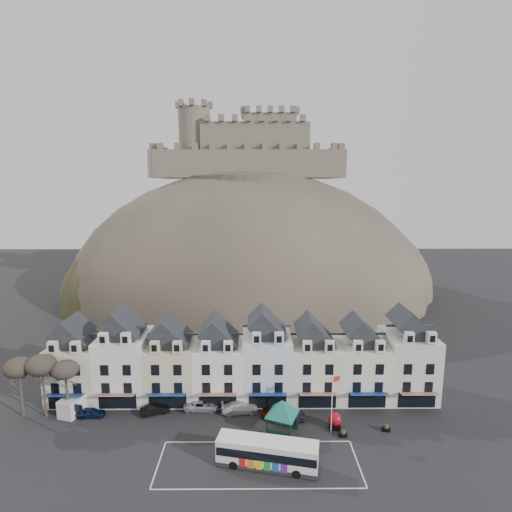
% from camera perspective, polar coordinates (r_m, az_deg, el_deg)
% --- Properties ---
extents(ground, '(300.00, 300.00, 0.00)m').
position_cam_1_polar(ground, '(48.60, -2.33, -28.40)').
color(ground, black).
rests_on(ground, ground).
extents(coach_bay_markings, '(22.00, 7.50, 0.01)m').
position_cam_1_polar(coach_bay_markings, '(49.57, 0.33, -27.51)').
color(coach_bay_markings, silver).
rests_on(coach_bay_markings, ground).
extents(townhouse_terrace, '(54.40, 9.35, 11.80)m').
position_cam_1_polar(townhouse_terrace, '(59.47, -1.70, -14.69)').
color(townhouse_terrace, beige).
rests_on(townhouse_terrace, ground).
extents(castle_hill, '(100.00, 76.00, 68.00)m').
position_cam_1_polar(castle_hill, '(111.10, -0.51, -5.58)').
color(castle_hill, '#3E3830').
rests_on(castle_hill, ground).
extents(castle, '(50.20, 22.20, 22.00)m').
position_cam_1_polar(castle, '(114.33, -0.92, 15.15)').
color(castle, '#6B6151').
rests_on(castle, ground).
extents(tree_left_far, '(3.61, 3.61, 8.24)m').
position_cam_1_polar(tree_left_far, '(61.85, -30.83, -13.57)').
color(tree_left_far, '#3A2F25').
rests_on(tree_left_far, ground).
extents(tree_left_mid, '(3.78, 3.78, 8.64)m').
position_cam_1_polar(tree_left_mid, '(60.29, -28.33, -13.59)').
color(tree_left_mid, '#3A2F25').
rests_on(tree_left_mid, ground).
extents(tree_left_near, '(3.43, 3.43, 7.84)m').
position_cam_1_polar(tree_left_near, '(59.26, -25.63, -14.50)').
color(tree_left_near, '#3A2F25').
rests_on(tree_left_near, ground).
extents(bus, '(11.29, 4.75, 3.11)m').
position_cam_1_polar(bus, '(48.22, 1.62, -26.19)').
color(bus, '#262628').
rests_on(bus, ground).
extents(bus_shelter, '(6.50, 6.50, 4.47)m').
position_cam_1_polar(bus_shelter, '(52.13, 3.78, -20.83)').
color(bus_shelter, black).
rests_on(bus_shelter, ground).
extents(red_buoy, '(1.67, 1.67, 2.07)m').
position_cam_1_polar(red_buoy, '(55.16, 11.21, -22.05)').
color(red_buoy, black).
rests_on(red_buoy, ground).
extents(flagpole, '(1.01, 0.51, 7.61)m').
position_cam_1_polar(flagpole, '(52.66, 10.89, -19.56)').
color(flagpole, silver).
rests_on(flagpole, ground).
extents(white_van, '(3.72, 5.67, 2.39)m').
position_cam_1_polar(white_van, '(62.57, -24.12, -18.50)').
color(white_van, silver).
rests_on(white_van, ground).
extents(planter_west, '(1.00, 0.66, 0.94)m').
position_cam_1_polar(planter_west, '(54.18, 12.33, -23.51)').
color(planter_west, black).
rests_on(planter_west, ground).
extents(planter_east, '(1.00, 0.66, 0.95)m').
position_cam_1_polar(planter_east, '(56.45, 18.08, -22.29)').
color(planter_east, black).
rests_on(planter_east, ground).
extents(car_navy, '(3.66, 1.61, 1.23)m').
position_cam_1_polar(car_navy, '(60.66, -22.49, -19.96)').
color(car_navy, '#0B1637').
rests_on(car_navy, ground).
extents(car_black, '(4.06, 2.57, 1.26)m').
position_cam_1_polar(car_black, '(58.78, -14.22, -20.47)').
color(car_black, black).
rests_on(car_black, ground).
extents(car_silver, '(4.76, 2.24, 1.34)m').
position_cam_1_polar(car_silver, '(58.52, -7.78, -20.34)').
color(car_silver, '#AFB1B7').
rests_on(car_silver, ground).
extents(car_white, '(5.14, 2.56, 1.43)m').
position_cam_1_polar(car_white, '(57.46, -2.37, -20.82)').
color(car_white, silver).
rests_on(car_white, ground).
extents(car_maroon, '(4.67, 2.46, 1.52)m').
position_cam_1_polar(car_maroon, '(56.25, 3.28, -21.53)').
color(car_maroon, '#541204').
rests_on(car_maroon, ground).
extents(car_charcoal, '(4.59, 1.97, 1.47)m').
position_cam_1_polar(car_charcoal, '(56.11, 4.61, -21.66)').
color(car_charcoal, black).
rests_on(car_charcoal, ground).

